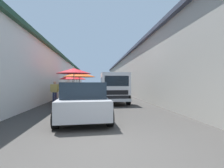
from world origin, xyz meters
name	(u,v)px	position (x,y,z in m)	size (l,w,h in m)	color
ground	(97,97)	(13.50, 0.00, 0.00)	(90.00, 90.00, 0.00)	#3D3A38
building_left_whitewash	(31,76)	(15.75, 7.19, 2.18)	(49.80, 7.50, 4.35)	silver
building_right_concrete	(158,74)	(15.75, -7.19, 2.49)	(49.80, 7.50, 4.97)	#A39E93
fruit_stall_far_right	(77,81)	(18.93, 2.55, 1.70)	(2.27, 2.27, 2.38)	#9E9EA3
fruit_stall_far_left	(79,78)	(9.40, 1.43, 1.78)	(2.49, 2.49, 2.37)	#9E9EA3
fruit_stall_near_left	(73,78)	(7.07, 1.55, 1.76)	(2.15, 2.15, 2.43)	#9E9EA3
fruit_stall_mid_lane	(73,79)	(12.28, 2.28, 1.83)	(2.49, 2.49, 2.33)	#9E9EA3
hatchback_car	(83,100)	(3.18, 0.67, 0.74)	(4.03, 2.17, 1.45)	#ADAFB5
delivery_truck	(114,89)	(7.88, -1.06, 1.04)	(4.97, 2.08, 2.08)	black
vendor_by_crates	(55,91)	(8.92, 3.11, 0.88)	(0.23, 0.62, 1.55)	navy
vendor_in_shade	(106,89)	(11.18, -0.77, 0.93)	(0.31, 0.62, 1.61)	#232328
parked_scooter	(122,92)	(13.92, -2.57, 0.45)	(1.66, 0.59, 1.14)	black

